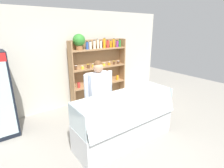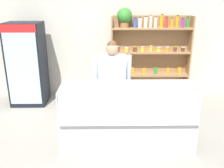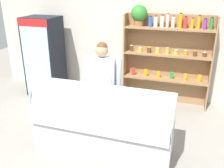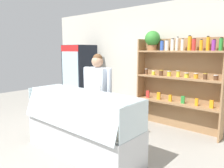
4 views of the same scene
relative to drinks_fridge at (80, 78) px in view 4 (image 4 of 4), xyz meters
The scene contains 6 objects.
ground_plane 2.69m from the drinks_fridge, 40.68° to the right, with size 12.00×12.00×0.00m, color gray.
back_wall 2.07m from the drinks_fridge, 17.42° to the left, with size 6.80×0.10×2.70m, color beige.
drinks_fridge is the anchor object (origin of this frame).
shelving_unit 2.67m from the drinks_fridge, ahead, with size 1.80×0.33×2.07m.
deli_display_case 2.77m from the drinks_fridge, 40.34° to the right, with size 2.07×0.73×1.01m.
shop_clerk 2.17m from the drinks_fridge, 32.10° to the right, with size 0.67×0.25×1.60m.
Camera 4 is at (2.69, -2.29, 1.67)m, focal length 35.00 mm.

